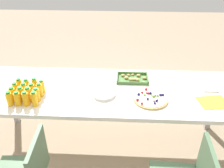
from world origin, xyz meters
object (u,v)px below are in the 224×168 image
Objects in this scene: juice_bottle_11 at (40,90)px; juice_bottle_14 at (35,85)px; juice_bottle_5 at (21,94)px; juice_bottle_12 at (20,85)px; paper_folder at (213,102)px; juice_bottle_0 at (9,99)px; juice_bottle_10 at (32,90)px; juice_bottle_7 at (36,95)px; juice_bottle_3 at (34,99)px; napkin_stack at (209,88)px; juice_bottle_15 at (42,86)px; party_table at (108,95)px; plate_stack at (104,94)px; juice_bottle_2 at (26,99)px; juice_bottle_6 at (28,95)px; snack_tray at (133,79)px; juice_bottle_4 at (13,94)px; juice_bottle_9 at (24,90)px; juice_bottle_8 at (15,90)px; fruit_pizza at (150,99)px; juice_bottle_13 at (27,86)px.

juice_bottle_14 is (-0.07, 0.08, 0.00)m from juice_bottle_11.
juice_bottle_5 is 1.03× the size of juice_bottle_12.
juice_bottle_11 is 0.54× the size of paper_folder.
juice_bottle_0 is 1.06× the size of juice_bottle_10.
juice_bottle_5 is 0.11m from juice_bottle_10.
juice_bottle_7 is 0.10m from juice_bottle_10.
juice_bottle_10 is at bearing 116.45° from juice_bottle_3.
juice_bottle_3 reaches higher than napkin_stack.
juice_bottle_12 is at bearing 178.73° from juice_bottle_15.
juice_bottle_10 is (-0.71, -0.14, 0.12)m from party_table.
juice_bottle_5 is 0.76m from plate_stack.
juice_bottle_0 is at bearing -90.30° from juice_bottle_12.
juice_bottle_0 reaches higher than juice_bottle_10.
juice_bottle_15 is at bearing 90.43° from juice_bottle_11.
juice_bottle_10 reaches higher than plate_stack.
juice_bottle_15 is at bearing 70.30° from juice_bottle_2.
snack_tray is (0.96, 0.44, -0.06)m from juice_bottle_6.
juice_bottle_4 and juice_bottle_9 have the same top height.
juice_bottle_14 is (0.16, 0.08, 0.00)m from juice_bottle_8.
juice_bottle_7 is at bearing -94.83° from juice_bottle_11.
fruit_pizza is at bearing 3.23° from juice_bottle_4.
party_table is at bearing -139.60° from snack_tray.
fruit_pizza is (1.11, -0.01, -0.05)m from juice_bottle_10.
plate_stack is at bearing 9.27° from juice_bottle_5.
plate_stack is at bearing 3.40° from juice_bottle_10.
juice_bottle_15 reaches higher than napkin_stack.
juice_bottle_10 is 1.02m from snack_tray.
juice_bottle_12 is 0.43× the size of snack_tray.
juice_bottle_12 is (0.00, 0.16, 0.00)m from juice_bottle_4.
juice_bottle_4 is 1.19m from snack_tray.
juice_bottle_5 is at bearing -116.32° from juice_bottle_14.
juice_bottle_6 reaches higher than juice_bottle_2.
juice_bottle_6 is at bearing -178.00° from paper_folder.
juice_bottle_3 is at bearing -72.70° from juice_bottle_14.
napkin_stack is (1.87, 0.38, -0.06)m from juice_bottle_0.
napkin_stack is (1.72, 0.37, -0.06)m from juice_bottle_2.
juice_bottle_7 reaches higher than paper_folder.
juice_bottle_12 is at bearing 84.76° from juice_bottle_8.
juice_bottle_12 is at bearing 89.70° from juice_bottle_0.
juice_bottle_12 is 0.54× the size of paper_folder.
napkin_stack is (1.79, 0.22, -0.06)m from juice_bottle_9.
juice_bottle_4 is 0.99× the size of juice_bottle_12.
juice_bottle_3 is 1.10× the size of juice_bottle_10.
juice_bottle_13 reaches higher than plate_stack.
paper_folder is (1.69, 0.13, -0.06)m from juice_bottle_2.
juice_bottle_0 is 0.55× the size of paper_folder.
juice_bottle_0 reaches higher than party_table.
juice_bottle_4 is 0.11m from juice_bottle_9.
juice_bottle_6 is 1.07× the size of juice_bottle_7.
juice_bottle_0 is (-0.86, -0.30, 0.13)m from party_table.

